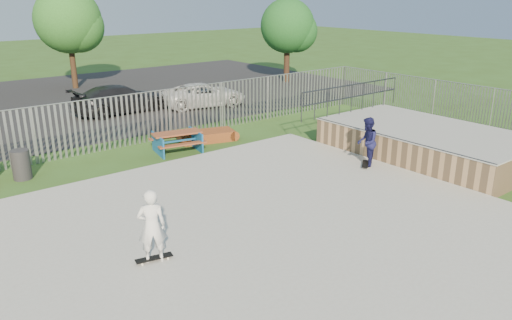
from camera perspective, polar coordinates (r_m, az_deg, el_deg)
ground at (r=11.85m, az=-3.46°, el=-9.89°), size 120.00×120.00×0.00m
concrete_slab at (r=11.81m, az=-3.47°, el=-9.57°), size 15.00×12.00×0.15m
quarter_pipe at (r=18.87m, az=18.77°, el=1.93°), size 5.50×7.05×2.19m
fence at (r=15.58m, az=-10.29°, el=0.92°), size 26.04×16.02×2.00m
picnic_table at (r=18.78m, az=-8.99°, el=2.07°), size 2.02×1.77×0.75m
funbox at (r=20.08m, az=-5.55°, el=2.75°), size 2.17×1.50×0.40m
trash_bin_grey at (r=17.44m, az=-25.26°, el=-0.49°), size 0.57×0.57×0.96m
parking_lot at (r=28.75m, az=-26.01°, el=5.39°), size 40.00×18.00×0.02m
car_dark at (r=25.52m, az=-15.27°, el=6.75°), size 4.78×2.14×1.36m
car_white at (r=26.19m, az=-5.93°, el=7.41°), size 4.65×2.92×1.20m
tree_mid at (r=32.89m, az=-20.70°, el=14.72°), size 3.94×3.94×6.08m
tree_right at (r=33.35m, az=3.61°, el=15.03°), size 3.48×3.48×5.37m
skateboard_a at (r=17.07m, az=12.39°, el=-0.51°), size 0.76×0.65×0.08m
skateboard_b at (r=11.18m, az=-11.57°, el=-11.02°), size 0.82×0.36×0.08m
skater_navy at (r=16.83m, az=12.57°, el=2.01°), size 1.01×0.98×1.65m
skater_white at (r=10.82m, az=-11.84°, el=-7.40°), size 0.70×0.59×1.65m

